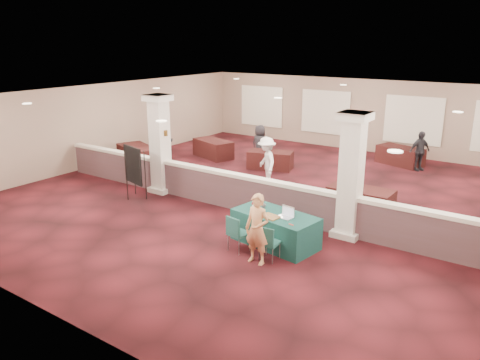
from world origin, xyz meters
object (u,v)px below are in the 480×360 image
Objects in this scene: woman at (257,229)px; attendee_b at (266,162)px; conf_chair_side at (236,231)px; attendee_a at (163,142)px; far_table_front_left at (138,156)px; far_table_back_left at (213,149)px; easel_board at (133,166)px; attendee_c at (420,151)px; near_table at (275,229)px; far_table_back_center at (400,156)px; conf_chair_main at (268,240)px; far_table_front_center at (270,160)px; attendee_d at (260,144)px; far_table_front_right at (360,201)px.

attendee_b is at bearing 120.27° from woman.
attendee_a is at bearing 154.98° from conf_chair_side.
far_table_front_left reaches higher than far_table_back_left.
attendee_c is at bearing 66.49° from easel_board.
attendee_a is (-7.78, 4.31, 0.48)m from near_table.
far_table_back_center is 1.03× the size of attendee_b.
attendee_c is (0.80, 9.88, 0.26)m from conf_chair_main.
easel_board is 5.81m from far_table_front_center.
conf_chair_main reaches higher than near_table.
attendee_b reaches higher than conf_chair_main.
attendee_c reaches higher than conf_chair_side.
far_table_back_left is 4.61m from attendee_b.
conf_chair_side reaches higher than far_table_front_left.
attendee_a is (-8.10, 5.19, 0.38)m from conf_chair_main.
attendee_b is (-3.00, 4.85, 0.36)m from conf_chair_main.
woman is (0.17, -1.10, 0.41)m from near_table.
attendee_a is (-7.23, 5.19, 0.35)m from conf_chair_side.
woman is at bearing -6.11° from conf_chair_side.
easel_board is 1.10× the size of attendee_c.
far_table_back_center is (4.00, 3.50, 0.01)m from far_table_front_center.
easel_board is 0.96× the size of attendee_a.
conf_chair_main is 9.97m from far_table_back_left.
attendee_d reaches higher than far_table_front_center.
conf_chair_side is at bearing 164.19° from woman.
conf_chair_main is at bearing -17.01° from attendee_b.
woman is at bearing -90.57° from far_table_back_center.
far_table_front_right is at bearing 37.88° from easel_board.
near_table is at bearing 99.64° from woman.
conf_chair_side is at bearing -28.58° from far_table_front_left.
far_table_front_left is at bearing 46.12° from attendee_d.
far_table_front_center is (1.74, 5.50, -0.72)m from easel_board.
far_table_front_center is at bearing 86.74° from easel_board.
woman is at bearing -55.17° from attendee_a.
near_table reaches higher than far_table_front_center.
conf_chair_main is 0.87m from conf_chair_side.
easel_board is (-5.78, 1.38, 0.57)m from conf_chair_main.
near_table is 1.18× the size of attendee_a.
conf_chair_main reaches higher than far_table_front_right.
attendee_d reaches higher than far_table_front_right.
near_table is at bearing 107.70° from conf_chair_main.
conf_chair_side is 10.03m from attendee_c.
conf_chair_side is 5.32m from attendee_b.
far_table_front_center is at bearing 118.07° from conf_chair_main.
near_table reaches higher than far_table_back_center.
conf_chair_side is at bearing -94.50° from far_table_back_center.
attendee_c is at bearing 6.89° from attendee_a.
attendee_b is 1.10× the size of attendee_d.
far_table_front_left is 10.52m from far_table_back_center.
attendee_d is at bearing 120.93° from conf_chair_main.
far_table_back_center is at bearing 41.19° from far_table_front_center.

